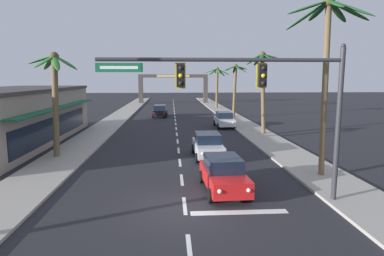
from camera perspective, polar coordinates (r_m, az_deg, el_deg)
The scene contains 16 objects.
ground_plane at distance 14.37m, azimuth -1.24°, elevation -13.61°, with size 220.00×220.00×0.00m, color #232328.
sidewalk_right at distance 34.73m, azimuth 10.30°, elevation -0.40°, with size 3.20×110.00×0.14m, color #9E998E.
sidewalk_left at distance 34.49m, azimuth -15.75°, elevation -0.65°, with size 3.20×110.00×0.14m, color #9E998E.
lane_markings at distance 34.79m, azimuth -2.06°, elevation -0.36°, with size 4.28×89.65×0.01m.
traffic_signal_mast at distance 14.10m, azimuth 12.51°, elevation 6.25°, with size 10.22×0.41×6.84m.
sedan_lead_at_stop_bar at distance 16.20m, azimuth 5.44°, elevation -7.85°, with size 2.11×4.51×1.68m.
sedan_third_in_queue at distance 22.83m, azimuth 2.72°, elevation -2.96°, with size 2.02×4.48×1.68m.
sedan_oncoming_far at distance 46.76m, azimuth -5.54°, elevation 2.97°, with size 2.06×4.49×1.68m.
sedan_parked_nearest_kerb at distance 36.92m, azimuth 5.57°, elevation 1.46°, with size 1.98×4.46×1.68m.
palm_left_second at distance 23.84m, azimuth -22.56°, elevation 6.34°, with size 3.29×2.88×7.13m.
palm_right_nearest at distance 19.18m, azimuth 22.28°, elevation 12.99°, with size 4.75×4.85×9.61m.
palm_right_second at distance 32.23m, azimuth 12.08°, elevation 8.44°, with size 3.42×3.21×7.89m.
palm_right_third at distance 45.72m, azimuth 7.43°, elevation 8.22°, with size 3.33×3.16×7.28m.
palm_right_farthest at distance 59.26m, azimuth 4.36°, elevation 8.25°, with size 4.48×4.54×7.30m.
storefront_strip_left at distance 30.94m, azimuth -28.74°, elevation 1.74°, with size 8.20×20.97×4.59m.
town_gateway_arch at distance 71.35m, azimuth -3.24°, elevation 7.51°, with size 14.75×0.90×6.20m.
Camera 1 is at (-0.55, -13.29, 5.44)m, focal length 30.95 mm.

